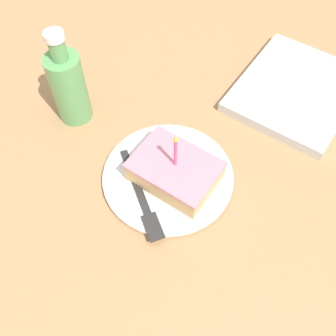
% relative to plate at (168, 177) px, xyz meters
% --- Properties ---
extents(ground_plane, '(2.40, 2.40, 0.04)m').
position_rel_plate_xyz_m(ground_plane, '(0.02, 0.00, -0.03)').
color(ground_plane, '#9E754C').
rests_on(ground_plane, ground).
extents(plate, '(0.22, 0.22, 0.01)m').
position_rel_plate_xyz_m(plate, '(0.00, 0.00, 0.00)').
color(plate, silver).
rests_on(plate, ground_plane).
extents(cake_slice, '(0.10, 0.14, 0.11)m').
position_rel_plate_xyz_m(cake_slice, '(-0.00, 0.01, 0.03)').
color(cake_slice, tan).
rests_on(cake_slice, plate).
extents(fork, '(0.12, 0.15, 0.01)m').
position_rel_plate_xyz_m(fork, '(0.06, -0.01, 0.01)').
color(fork, '#262626').
rests_on(fork, plate).
extents(bottle, '(0.06, 0.06, 0.18)m').
position_rel_plate_xyz_m(bottle, '(-0.02, -0.22, 0.07)').
color(bottle, '#599959').
rests_on(bottle, ground_plane).
extents(marble_board, '(0.25, 0.21, 0.02)m').
position_rel_plate_xyz_m(marble_board, '(-0.30, 0.10, 0.00)').
color(marble_board, silver).
rests_on(marble_board, ground_plane).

